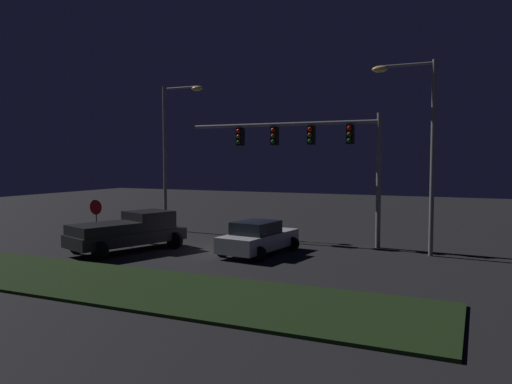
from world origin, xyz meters
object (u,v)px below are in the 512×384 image
object	(u,v)px
pickup_truck	(130,230)
car_sedan	(258,238)
stop_sign	(96,213)
street_lamp_left	(172,141)
traffic_signal_gantry	(312,145)
street_lamp_right	(420,134)

from	to	relation	value
pickup_truck	car_sedan	size ratio (longest dim) A/B	1.25
car_sedan	stop_sign	distance (m)	8.82
pickup_truck	street_lamp_left	world-z (taller)	street_lamp_left
car_sedan	street_lamp_left	xyz separation A→B (m)	(-7.76, 4.77, 4.67)
traffic_signal_gantry	street_lamp_right	xyz separation A→B (m)	(5.34, -1.10, 0.37)
traffic_signal_gantry	street_lamp_right	bearing A→B (deg)	-11.60
traffic_signal_gantry	street_lamp_left	xyz separation A→B (m)	(-9.01, 0.91, 0.38)
street_lamp_right	car_sedan	bearing A→B (deg)	-157.28
pickup_truck	car_sedan	bearing A→B (deg)	-53.40
street_lamp_right	stop_sign	distance (m)	16.19
street_lamp_left	street_lamp_right	xyz separation A→B (m)	(14.36, -2.01, -0.02)
traffic_signal_gantry	car_sedan	bearing A→B (deg)	-107.97
pickup_truck	traffic_signal_gantry	world-z (taller)	traffic_signal_gantry
traffic_signal_gantry	stop_sign	xyz separation A→B (m)	(-10.00, -4.56, -3.47)
street_lamp_left	street_lamp_right	world-z (taller)	street_lamp_left
street_lamp_left	stop_sign	distance (m)	6.76
pickup_truck	street_lamp_right	distance (m)	13.86
car_sedan	street_lamp_right	distance (m)	8.53
street_lamp_left	car_sedan	bearing A→B (deg)	-31.55
pickup_truck	traffic_signal_gantry	distance (m)	9.83
street_lamp_left	stop_sign	xyz separation A→B (m)	(-0.99, -5.46, -3.85)
pickup_truck	street_lamp_left	distance (m)	8.11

